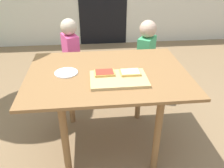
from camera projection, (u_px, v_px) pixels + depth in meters
name	position (u px, v px, depth m)	size (l,w,h in m)	color
ground_plane	(108.00, 142.00, 2.29)	(16.00, 16.00, 0.00)	olive
dining_table	(108.00, 83.00, 1.97)	(1.30, 0.94, 0.75)	brown
cutting_board	(119.00, 79.00, 1.79)	(0.43, 0.29, 0.02)	tan
pizza_slice_far_right	(130.00, 72.00, 1.84)	(0.15, 0.11, 0.02)	gold
pizza_slice_far_left	(104.00, 73.00, 1.84)	(0.16, 0.12, 0.02)	gold
plate_white_left	(66.00, 73.00, 1.90)	(0.19, 0.19, 0.01)	silver
child_left	(71.00, 54.00, 2.73)	(0.22, 0.27, 0.98)	navy
child_right	(146.00, 55.00, 2.71)	(0.25, 0.28, 0.97)	#47244C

